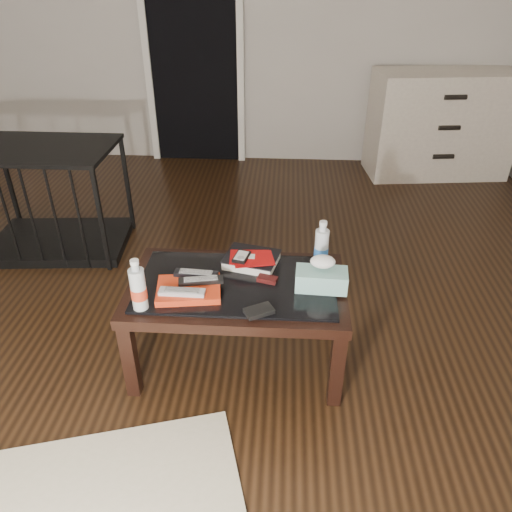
{
  "coord_description": "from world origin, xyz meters",
  "views": [
    {
      "loc": [
        0.45,
        -2.21,
        1.77
      ],
      "look_at": [
        0.33,
        -0.24,
        0.55
      ],
      "focal_mm": 35.0,
      "sensor_mm": 36.0,
      "label": 1
    }
  ],
  "objects": [
    {
      "name": "ipod",
      "position": [
        0.26,
        -0.2,
        0.52
      ],
      "size": [
        0.09,
        0.12,
        0.02
      ],
      "primitive_type": "cube",
      "rotation": [
        0.0,
        0.0,
        -0.23
      ],
      "color": "black",
      "rests_on": "dvd_mailers"
    },
    {
      "name": "doorway",
      "position": [
        -0.4,
        2.47,
        1.02
      ],
      "size": [
        0.9,
        0.08,
        2.07
      ],
      "color": "black",
      "rests_on": "ground"
    },
    {
      "name": "dvd_mailers",
      "position": [
        0.29,
        -0.19,
        0.51
      ],
      "size": [
        0.2,
        0.14,
        0.01
      ],
      "primitive_type": "cube",
      "rotation": [
        0.0,
        0.0,
        0.05
      ],
      "color": "#A80B0B",
      "rests_on": "textbook"
    },
    {
      "name": "ground",
      "position": [
        0.0,
        0.0,
        0.0
      ],
      "size": [
        5.0,
        5.0,
        0.0
      ],
      "primitive_type": "plane",
      "color": "black",
      "rests_on": "ground"
    },
    {
      "name": "remote_silver",
      "position": [
        0.02,
        -0.48,
        0.5
      ],
      "size": [
        0.2,
        0.05,
        0.02
      ],
      "primitive_type": "cube",
      "rotation": [
        0.0,
        0.0,
        -0.02
      ],
      "color": "#AFAFB4",
      "rests_on": "magazines"
    },
    {
      "name": "pet_crate",
      "position": [
        -1.09,
        0.71,
        0.23
      ],
      "size": [
        0.95,
        0.67,
        0.71
      ],
      "rotation": [
        0.0,
        0.0,
        0.08
      ],
      "color": "black",
      "rests_on": "ground"
    },
    {
      "name": "magazines",
      "position": [
        0.04,
        -0.42,
        0.48
      ],
      "size": [
        0.31,
        0.25,
        0.03
      ],
      "primitive_type": "cube",
      "rotation": [
        0.0,
        0.0,
        0.14
      ],
      "color": "red",
      "rests_on": "coffee_table"
    },
    {
      "name": "dresser",
      "position": [
        1.8,
        2.23,
        0.45
      ],
      "size": [
        1.25,
        0.63,
        0.9
      ],
      "rotation": [
        0.0,
        0.0,
        0.11
      ],
      "color": "beige",
      "rests_on": "ground"
    },
    {
      "name": "tissue_box",
      "position": [
        0.63,
        -0.35,
        0.51
      ],
      "size": [
        0.24,
        0.13,
        0.09
      ],
      "primitive_type": "cube",
      "rotation": [
        0.0,
        0.0,
        -0.05
      ],
      "color": "teal",
      "rests_on": "coffee_table"
    },
    {
      "name": "remote_black_front",
      "position": [
        0.09,
        -0.38,
        0.5
      ],
      "size": [
        0.21,
        0.09,
        0.02
      ],
      "primitive_type": "cube",
      "rotation": [
        0.0,
        0.0,
        0.19
      ],
      "color": "black",
      "rests_on": "magazines"
    },
    {
      "name": "water_bottle_left",
      "position": [
        -0.15,
        -0.54,
        0.58
      ],
      "size": [
        0.07,
        0.07,
        0.24
      ],
      "primitive_type": "cylinder",
      "rotation": [
        0.0,
        0.0,
        0.01
      ],
      "color": "silver",
      "rests_on": "coffee_table"
    },
    {
      "name": "wallet",
      "position": [
        0.36,
        -0.55,
        0.47
      ],
      "size": [
        0.14,
        0.12,
        0.02
      ],
      "primitive_type": "cube",
      "rotation": [
        0.0,
        0.0,
        0.5
      ],
      "color": "black",
      "rests_on": "coffee_table"
    },
    {
      "name": "coffee_table",
      "position": [
        0.24,
        -0.33,
        0.4
      ],
      "size": [
        1.0,
        0.6,
        0.46
      ],
      "color": "black",
      "rests_on": "ground"
    },
    {
      "name": "textbook",
      "position": [
        0.3,
        -0.17,
        0.48
      ],
      "size": [
        0.29,
        0.25,
        0.05
      ],
      "primitive_type": "cube",
      "rotation": [
        0.0,
        0.0,
        -0.24
      ],
      "color": "black",
      "rests_on": "coffee_table"
    },
    {
      "name": "water_bottle_right",
      "position": [
        0.63,
        -0.16,
        0.58
      ],
      "size": [
        0.08,
        0.08,
        0.24
      ],
      "primitive_type": "cylinder",
      "rotation": [
        0.0,
        0.0,
        0.3
      ],
      "color": "silver",
      "rests_on": "coffee_table"
    },
    {
      "name": "flip_phone",
      "position": [
        0.38,
        -0.31,
        0.47
      ],
      "size": [
        0.1,
        0.07,
        0.02
      ],
      "primitive_type": "cube",
      "rotation": [
        0.0,
        0.0,
        -0.28
      ],
      "color": "black",
      "rests_on": "coffee_table"
    },
    {
      "name": "remote_black_back",
      "position": [
        0.06,
        -0.33,
        0.5
      ],
      "size": [
        0.2,
        0.06,
        0.02
      ],
      "primitive_type": "cube",
      "rotation": [
        0.0,
        0.0,
        -0.07
      ],
      "color": "black",
      "rests_on": "magazines"
    }
  ]
}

